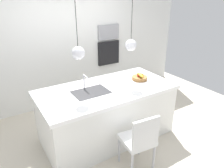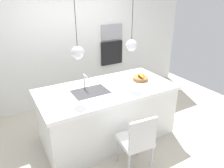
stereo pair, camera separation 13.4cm
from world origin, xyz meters
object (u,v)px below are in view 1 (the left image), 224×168
at_px(microwave, 108,32).
at_px(fruit_bowl, 140,77).
at_px(oven, 108,53).
at_px(chair_near, 140,139).

bearing_deg(microwave, fruit_bowl, -100.91).
relative_size(microwave, oven, 0.96).
bearing_deg(microwave, chair_near, -112.20).
relative_size(fruit_bowl, chair_near, 0.30).
height_order(microwave, oven, microwave).
distance_m(microwave, chair_near, 2.87).
xyz_separation_m(oven, chair_near, (-1.02, -2.49, -0.51)).
height_order(oven, chair_near, oven).
xyz_separation_m(fruit_bowl, oven, (0.30, 1.58, 0.05)).
bearing_deg(chair_near, microwave, 67.80).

